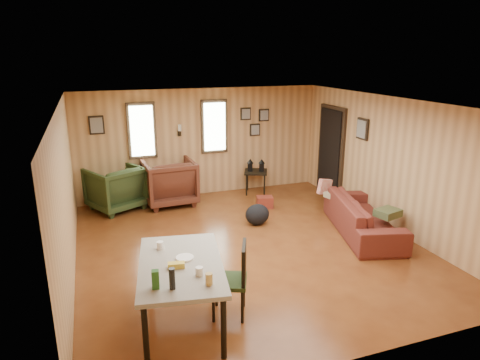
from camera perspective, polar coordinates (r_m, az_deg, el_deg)
The scene contains 11 objects.
room at distance 7.20m, azimuth 1.61°, elevation 1.04°, with size 5.54×6.04×2.44m.
sofa at distance 7.98m, azimuth 16.14°, elevation -3.92°, with size 2.19×0.64×0.86m, color maroon.
recliner_brown at distance 9.24m, azimuth -9.43°, elevation 0.03°, with size 1.04×0.98×1.07m, color #512618.
recliner_green at distance 9.17m, azimuth -16.27°, elevation -0.77°, with size 0.97×0.91×1.00m, color #2A3A1A.
end_table at distance 9.33m, azimuth -13.57°, elevation -0.74°, with size 0.62×0.57×0.77m.
side_table at distance 9.82m, azimuth 2.13°, elevation 1.35°, with size 0.67×0.67×0.81m.
cooler at distance 9.03m, azimuth 3.33°, elevation -2.95°, with size 0.38×0.32×0.24m.
backpack at distance 8.12m, azimuth 2.32°, elevation -4.62°, with size 0.52×0.42×0.40m.
sofa_pillows at distance 8.21m, azimuth 15.27°, elevation -2.72°, with size 0.82×1.74×0.36m.
dining_table at distance 5.09m, azimuth -7.90°, elevation -11.70°, with size 1.20×1.72×1.04m.
dining_chair at distance 5.33m, azimuth -0.70°, elevation -12.66°, with size 0.56×0.56×0.95m.
Camera 1 is at (-2.34, -6.19, 3.14)m, focal length 32.00 mm.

